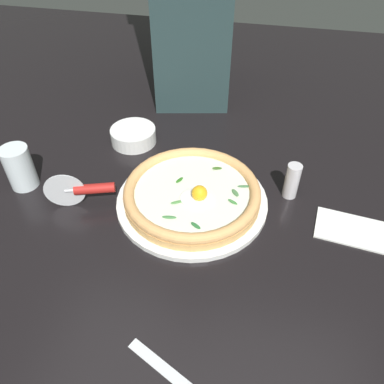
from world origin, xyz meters
name	(u,v)px	position (x,y,z in m)	size (l,w,h in m)	color
ground_plane	(168,215)	(0.00, 0.00, -0.01)	(2.40, 2.40, 0.03)	black
pizza_plate	(192,201)	(0.05, 0.04, 0.01)	(0.33, 0.33, 0.01)	white
pizza	(192,193)	(0.05, 0.03, 0.03)	(0.30, 0.30, 0.06)	#E0A860
side_bowl	(133,136)	(-0.15, 0.23, 0.02)	(0.12, 0.12, 0.04)	white
pizza_cutter	(84,189)	(-0.18, -0.02, 0.04)	(0.15, 0.06, 0.09)	silver
drinking_glass	(21,170)	(-0.35, 0.01, 0.04)	(0.06, 0.06, 0.10)	silver
folded_napkin	(351,229)	(0.39, 0.02, 0.00)	(0.14, 0.09, 0.01)	white
pepper_shaker	(292,181)	(0.26, 0.11, 0.04)	(0.03, 0.03, 0.09)	silver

